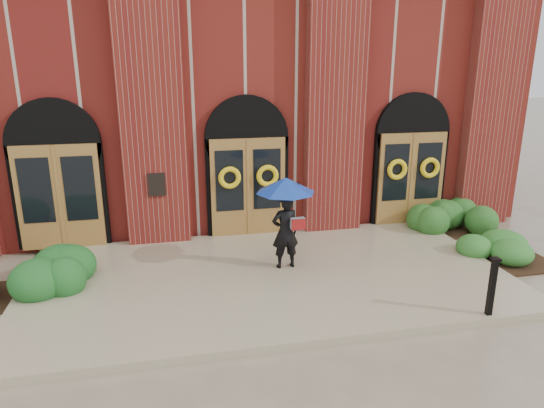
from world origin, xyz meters
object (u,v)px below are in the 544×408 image
object	(u,v)px
hedge_wall_left	(5,279)
hedge_wall_right	(440,218)
man_with_umbrella	(286,205)
metal_post	(492,285)

from	to	relation	value
hedge_wall_left	hedge_wall_right	size ratio (longest dim) A/B	1.04
hedge_wall_left	hedge_wall_right	bearing A→B (deg)	9.28
man_with_umbrella	metal_post	distance (m)	4.21
metal_post	hedge_wall_left	distance (m)	9.13
metal_post	hedge_wall_right	world-z (taller)	metal_post
man_with_umbrella	hedge_wall_left	size ratio (longest dim) A/B	0.65
man_with_umbrella	hedge_wall_right	size ratio (longest dim) A/B	0.67
metal_post	hedge_wall_right	bearing A→B (deg)	69.13
man_with_umbrella	metal_post	bearing A→B (deg)	133.16
man_with_umbrella	hedge_wall_left	bearing A→B (deg)	-4.92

